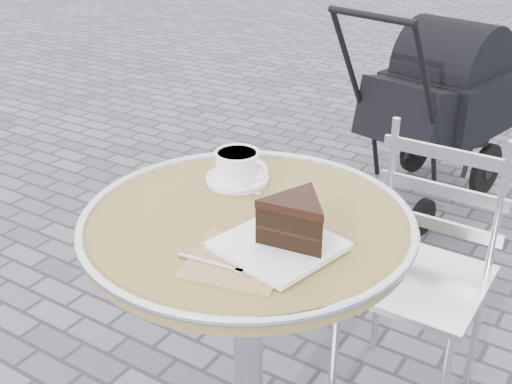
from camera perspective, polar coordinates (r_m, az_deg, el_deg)
The scene contains 5 objects.
cafe_table at distance 1.45m, azimuth -0.75°, elevation -8.04°, with size 0.72×0.72×0.74m.
cappuccino_set at distance 1.51m, azimuth -1.62°, elevation 2.10°, with size 0.16×0.15×0.07m.
cake_plate_set at distance 1.23m, azimuth 3.11°, elevation -3.07°, with size 0.30×0.31×0.11m.
bistro_chair at distance 1.81m, azimuth 15.14°, elevation -4.18°, with size 0.36×0.36×0.79m.
baby_stroller at distance 3.02m, azimuth 15.56°, elevation 6.89°, with size 0.59×0.96×0.94m.
Camera 1 is at (0.66, -1.00, 1.39)m, focal length 45.00 mm.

